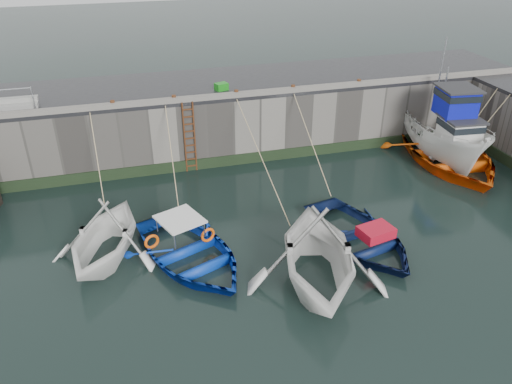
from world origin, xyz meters
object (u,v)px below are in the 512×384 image
object	(u,v)px
ladder	(190,138)
boat_far_white	(443,135)
boat_near_blue	(190,260)
bollard_a	(113,104)
boat_far_orange	(447,153)
bollard_c	(236,93)
boat_near_blacktrim	(316,281)
bollard_d	(293,88)
fish_crate	(221,87)
boat_near_white	(108,257)
boat_near_navy	(358,242)
bollard_e	(359,82)
bollard_b	(174,98)

from	to	relation	value
ladder	boat_far_white	size ratio (longest dim) A/B	0.45
boat_near_blue	bollard_a	world-z (taller)	bollard_a
boat_far_orange	bollard_a	distance (m)	15.00
bollard_a	bollard_c	xyz separation A→B (m)	(5.20, 0.00, 0.00)
boat_near_blacktrim	bollard_d	distance (m)	9.90
ladder	boat_far_white	xyz separation A→B (m)	(11.49, -1.73, -0.48)
boat_far_orange	boat_near_blue	bearing A→B (deg)	-155.99
fish_crate	bollard_c	size ratio (longest dim) A/B	1.92
boat_near_white	bollard_d	world-z (taller)	bollard_d
boat_far_white	fish_crate	world-z (taller)	boat_far_white
boat_near_navy	bollard_e	size ratio (longest dim) A/B	17.99
bollard_a	bollard_d	distance (m)	7.80
boat_near_white	boat_far_orange	world-z (taller)	boat_far_orange
boat_far_white	bollard_b	size ratio (longest dim) A/B	25.39
bollard_a	bollard_b	world-z (taller)	same
boat_near_navy	boat_far_white	bearing A→B (deg)	26.74
boat_near_navy	boat_far_white	world-z (taller)	boat_far_white
fish_crate	bollard_d	world-z (taller)	fish_crate
fish_crate	bollard_a	bearing A→B (deg)	173.23
boat_far_orange	bollard_c	distance (m)	10.07
boat_near_blacktrim	bollard_b	size ratio (longest dim) A/B	19.10
ladder	bollard_d	distance (m)	5.11
boat_far_orange	bollard_c	bearing A→B (deg)	169.55
boat_near_blacktrim	bollard_e	bearing A→B (deg)	73.05
ladder	boat_far_white	distance (m)	11.63
bollard_e	boat_near_blacktrim	bearing A→B (deg)	-121.27
boat_near_navy	fish_crate	world-z (taller)	fish_crate
bollard_b	bollard_c	xyz separation A→B (m)	(2.70, 0.00, 0.00)
ladder	bollard_b	bearing A→B (deg)	146.14
boat_far_white	bollard_e	bearing A→B (deg)	157.09
bollard_d	bollard_e	world-z (taller)	same
boat_near_blue	bollard_e	size ratio (longest dim) A/B	18.66
boat_near_navy	ladder	bearing A→B (deg)	111.66
bollard_b	bollard_d	size ratio (longest dim) A/B	1.00
fish_crate	bollard_b	bearing A→B (deg)	-174.52
ladder	boat_near_white	xyz separation A→B (m)	(-3.76, -5.62, -1.59)
ladder	boat_near_navy	distance (m)	8.70
boat_near_white	bollard_c	xyz separation A→B (m)	(5.96, 5.96, 3.30)
boat_near_white	boat_far_orange	xyz separation A→B (m)	(15.26, 3.32, 0.47)
fish_crate	boat_near_blacktrim	bearing A→B (deg)	-104.65
boat_near_blue	bollard_b	size ratio (longest dim) A/B	18.66
boat_near_blue	bollard_e	world-z (taller)	bollard_e
boat_far_white	bollard_a	bearing A→B (deg)	179.54
boat_far_white	boat_near_blue	bearing A→B (deg)	-151.42
boat_near_white	boat_near_blue	distance (m)	2.80
boat_near_navy	fish_crate	size ratio (longest dim) A/B	9.35
bollard_b	fish_crate	bearing A→B (deg)	24.39
boat_near_blacktrim	fish_crate	xyz separation A→B (m)	(-0.75, 10.07, 3.32)
boat_near_white	bollard_c	size ratio (longest dim) A/B	15.88
boat_near_blacktrim	boat_far_white	xyz separation A→B (m)	(8.99, 6.98, 1.11)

